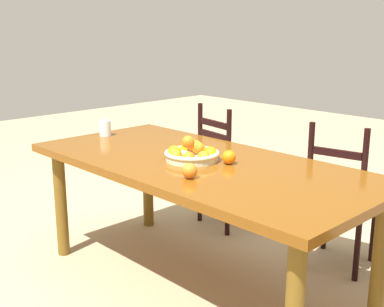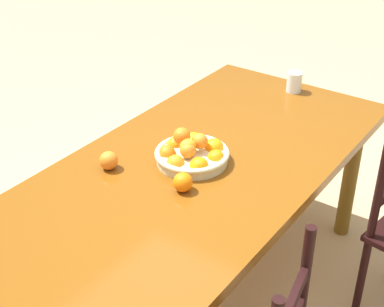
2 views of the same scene
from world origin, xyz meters
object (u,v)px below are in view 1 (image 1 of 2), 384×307
Objects in this scene: drinking_glass at (105,128)px; fruit_bowl at (192,154)px; chair_near_window at (340,202)px; orange_loose_0 at (190,171)px; orange_loose_1 at (229,157)px; dining_table at (199,175)px; chair_by_cabinet at (227,167)px.

fruit_bowl is at bearing -1.58° from drinking_glass.
orange_loose_0 is at bearing 67.18° from chair_near_window.
orange_loose_1 is (0.19, 0.09, -0.00)m from fruit_bowl.
dining_table is 0.36m from orange_loose_0.
dining_table is at bearing 50.59° from chair_near_window.
fruit_bowl is 0.22m from orange_loose_1.
orange_loose_1 is (-0.28, -0.73, 0.37)m from chair_near_window.
orange_loose_1 is (-0.04, 0.34, -0.00)m from orange_loose_0.
orange_loose_0 reaches higher than dining_table.
fruit_bowl is (0.49, -0.84, 0.35)m from chair_by_cabinet.
drinking_glass is (-0.89, 0.02, 0.01)m from fruit_bowl.
drinking_glass reaches higher than orange_loose_1.
fruit_bowl is 4.04× the size of orange_loose_0.
drinking_glass reaches higher than dining_table.
dining_table is 6.67× the size of fruit_bowl.
orange_loose_1 is at bearing 141.58° from chair_by_cabinet.
chair_near_window is 1.00× the size of chair_by_cabinet.
drinking_glass is at bearing -176.27° from orange_loose_1.
fruit_bowl is 0.34m from orange_loose_0.
chair_by_cabinet is (-0.52, 0.82, -0.22)m from dining_table.
dining_table is at bearing 41.36° from fruit_bowl.
drinking_glass is at bearing 178.42° from fruit_bowl.
orange_loose_1 is at bearing 22.76° from dining_table.
chair_by_cabinet is 3.00× the size of fruit_bowl.
dining_table is 2.22× the size of chair_by_cabinet.
chair_near_window reaches higher than fruit_bowl.
dining_table is 2.21× the size of chair_near_window.
dining_table is 27.22× the size of orange_loose_1.
orange_loose_1 is at bearing 26.12° from fruit_bowl.
fruit_bowl reaches higher than dining_table.
orange_loose_0 is at bearing -52.33° from dining_table.
chair_by_cabinet is at bearing 64.24° from drinking_glass.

